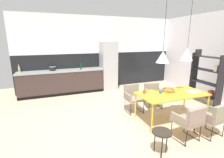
{
  "coord_description": "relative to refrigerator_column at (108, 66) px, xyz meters",
  "views": [
    {
      "loc": [
        -2.04,
        -3.31,
        2.05
      ],
      "look_at": [
        -0.43,
        1.01,
        0.92
      ],
      "focal_mm": 26.5,
      "sensor_mm": 36.0,
      "label": 1
    }
  ],
  "objects": [
    {
      "name": "mug_wide_latte",
      "position": [
        0.89,
        -3.18,
        -0.19
      ],
      "size": [
        0.11,
        0.07,
        0.09
      ],
      "color": "gold",
      "rests_on": "dining_table"
    },
    {
      "name": "armchair_far_side",
      "position": [
        0.3,
        -4.08,
        -0.47
      ],
      "size": [
        0.53,
        0.52,
        0.76
      ],
      "rotation": [
        0.0,
        0.0,
        0.1
      ],
      "color": "gray",
      "rests_on": "ground"
    },
    {
      "name": "bottle_wine_green",
      "position": [
        -1.14,
        -0.04,
        0.05
      ],
      "size": [
        0.06,
        0.06,
        0.29
      ],
      "color": "#0F3319",
      "rests_on": "kitchen_counter"
    },
    {
      "name": "ground_plane",
      "position": [
        -0.18,
        -3.04,
        -0.97
      ],
      "size": [
        9.0,
        9.0,
        0.0
      ],
      "primitive_type": "plane",
      "color": "#CDAD8B"
    },
    {
      "name": "pendant_lamp_over_table_far",
      "position": [
        0.9,
        -3.21,
        0.72
      ],
      "size": [
        0.3,
        0.3,
        1.36
      ],
      "color": "black"
    },
    {
      "name": "open_shelf_unit",
      "position": [
        2.42,
        -2.59,
        -0.1
      ],
      "size": [
        0.3,
        1.01,
        1.71
      ],
      "rotation": [
        0.0,
        0.0,
        -1.57
      ],
      "color": "black",
      "rests_on": "ground"
    },
    {
      "name": "bottle_vinegar_dark",
      "position": [
        -3.27,
        0.15,
        0.04
      ],
      "size": [
        0.07,
        0.07,
        0.28
      ],
      "color": "tan",
      "rests_on": "kitchen_counter"
    },
    {
      "name": "armchair_by_stool",
      "position": [
        0.9,
        -4.13,
        -0.48
      ],
      "size": [
        0.53,
        0.52,
        0.76
      ],
      "rotation": [
        0.0,
        0.0,
        0.11
      ],
      "color": "gray",
      "rests_on": "ground"
    },
    {
      "name": "mug_short_terracotta",
      "position": [
        -0.1,
        -2.98,
        -0.2
      ],
      "size": [
        0.12,
        0.08,
        0.08
      ],
      "color": "#B23D33",
      "rests_on": "dining_table"
    },
    {
      "name": "armchair_head_of_table",
      "position": [
        0.65,
        -2.28,
        -0.5
      ],
      "size": [
        0.56,
        0.55,
        0.71
      ],
      "rotation": [
        0.0,
        0.0,
        2.95
      ],
      "color": "gray",
      "rests_on": "ground"
    },
    {
      "name": "dining_table",
      "position": [
        0.56,
        -3.21,
        -0.28
      ],
      "size": [
        1.71,
        0.84,
        0.73
      ],
      "color": "gold",
      "rests_on": "ground"
    },
    {
      "name": "cooking_pot",
      "position": [
        -2.17,
        0.07,
        0.01
      ],
      "size": [
        0.22,
        0.22,
        0.17
      ],
      "color": "black",
      "rests_on": "kitchen_counter"
    },
    {
      "name": "back_wall_panel_upper",
      "position": [
        -0.18,
        0.36,
        1.24
      ],
      "size": [
        6.72,
        0.12,
        1.47
      ],
      "primitive_type": "cube",
      "color": "white",
      "rests_on": "back_wall_splashback_dark"
    },
    {
      "name": "fruit_bowl",
      "position": [
        0.55,
        -3.09,
        -0.18
      ],
      "size": [
        0.32,
        0.32,
        0.09
      ],
      "color": "#B2662D",
      "rests_on": "dining_table"
    },
    {
      "name": "pendant_lamp_over_table_near",
      "position": [
        0.22,
        -3.19,
        0.67
      ],
      "size": [
        0.31,
        0.31,
        1.39
      ],
      "color": "black"
    },
    {
      "name": "refrigerator_column",
      "position": [
        0.0,
        0.0,
        0.0
      ],
      "size": [
        0.62,
        0.6,
        1.93
      ],
      "primitive_type": "cube",
      "color": "#ADAFB2",
      "rests_on": "ground"
    },
    {
      "name": "side_stool",
      "position": [
        -0.48,
        -4.22,
        -0.54
      ],
      "size": [
        0.35,
        0.35,
        0.47
      ],
      "color": "#2D261E",
      "rests_on": "ground"
    },
    {
      "name": "armchair_near_window",
      "position": [
        -0.08,
        -2.37,
        -0.48
      ],
      "size": [
        0.49,
        0.47,
        0.77
      ],
      "rotation": [
        0.0,
        0.0,
        3.14
      ],
      "color": "gray",
      "rests_on": "ground"
    },
    {
      "name": "open_book",
      "position": [
        1.14,
        -3.3,
        -0.23
      ],
      "size": [
        0.29,
        0.23,
        0.02
      ],
      "color": "white",
      "rests_on": "dining_table"
    },
    {
      "name": "mug_white_ceramic",
      "position": [
        0.27,
        -3.14,
        -0.2
      ],
      "size": [
        0.11,
        0.07,
        0.08
      ],
      "color": "#335B93",
      "rests_on": "dining_table"
    },
    {
      "name": "kitchen_counter",
      "position": [
        -1.86,
        -0.0,
        -0.52
      ],
      "size": [
        3.09,
        0.63,
        0.9
      ],
      "color": "#3B2D2A",
      "rests_on": "ground"
    },
    {
      "name": "back_wall_splashback_dark",
      "position": [
        -0.18,
        0.36,
        -0.23
      ],
      "size": [
        6.72,
        0.12,
        1.47
      ],
      "primitive_type": "cube",
      "color": "black",
      "rests_on": "ground"
    }
  ]
}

